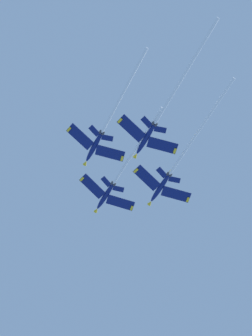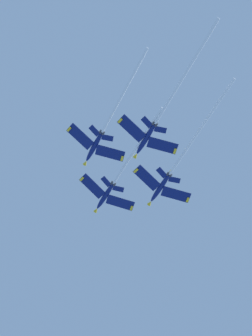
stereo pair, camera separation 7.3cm
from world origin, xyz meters
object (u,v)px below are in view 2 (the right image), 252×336
Objects in this scene: jet_right_wing at (173,169)px; jet_slot at (159,117)px; jet_lead at (114,183)px; jet_left_wing at (103,131)px.

jet_slot is (-8.34, -14.37, -5.72)m from jet_right_wing.
jet_lead is 1.01× the size of jet_left_wing.
jet_right_wing is 17.57m from jet_slot.
jet_left_wing is 0.91× the size of jet_slot.
jet_lead is at bearing 66.35° from jet_left_wing.
jet_left_wing is at bearing 152.58° from jet_slot.
jet_left_wing is at bearing -164.73° from jet_right_wing.
jet_slot is at bearing -27.42° from jet_left_wing.
jet_lead reaches higher than jet_slot.
jet_lead is 0.89× the size of jet_right_wing.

